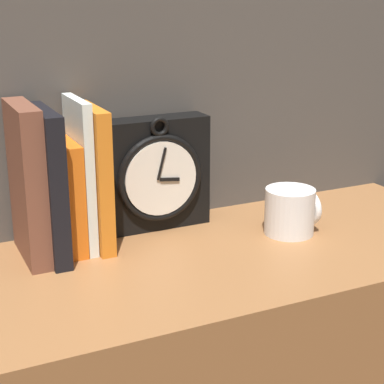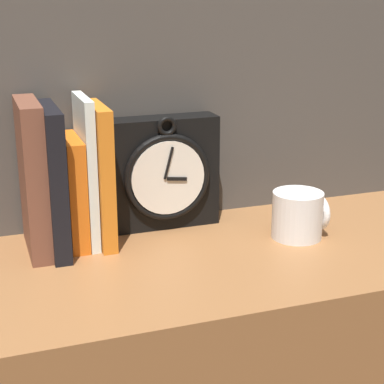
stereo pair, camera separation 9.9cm
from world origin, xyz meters
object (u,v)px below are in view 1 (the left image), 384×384
(mug, at_px, (291,211))
(book_slot1_black, at_px, (48,184))
(book_slot4_orange, at_px, (94,178))
(book_slot0_brown, at_px, (27,183))
(book_slot2_orange, at_px, (67,195))
(book_slot3_white, at_px, (80,174))
(clock, at_px, (153,174))

(mug, bearing_deg, book_slot1_black, 168.03)
(book_slot4_orange, bearing_deg, book_slot0_brown, -177.10)
(book_slot2_orange, bearing_deg, book_slot0_brown, -170.63)
(book_slot2_orange, bearing_deg, book_slot1_black, -154.94)
(book_slot1_black, xyz_separation_m, book_slot2_orange, (0.03, 0.02, -0.03))
(book_slot0_brown, bearing_deg, book_slot3_white, 7.19)
(book_slot4_orange, height_order, mug, book_slot4_orange)
(book_slot0_brown, relative_size, book_slot1_black, 1.04)
(clock, xyz_separation_m, mug, (0.21, -0.13, -0.06))
(book_slot2_orange, bearing_deg, book_slot3_white, 1.17)
(book_slot4_orange, bearing_deg, book_slot1_black, -172.28)
(book_slot3_white, bearing_deg, book_slot1_black, -164.18)
(book_slot3_white, bearing_deg, book_slot4_orange, -14.44)
(mug, bearing_deg, book_slot0_brown, 168.20)
(book_slot3_white, bearing_deg, mug, -16.39)
(book_slot2_orange, xyz_separation_m, mug, (0.37, -0.10, -0.05))
(book_slot1_black, height_order, mug, book_slot1_black)
(clock, relative_size, book_slot4_orange, 0.88)
(book_slot3_white, bearing_deg, book_slot2_orange, -178.83)
(book_slot2_orange, distance_m, mug, 0.39)
(clock, bearing_deg, book_slot4_orange, -163.99)
(book_slot1_black, height_order, book_slot2_orange, book_slot1_black)
(book_slot0_brown, distance_m, book_slot3_white, 0.09)
(book_slot3_white, bearing_deg, clock, 11.41)
(book_slot2_orange, relative_size, book_slot4_orange, 0.78)
(clock, bearing_deg, book_slot3_white, -168.59)
(book_slot1_black, bearing_deg, book_slot3_white, 15.82)
(book_slot1_black, bearing_deg, mug, -11.97)
(book_slot2_orange, distance_m, book_slot4_orange, 0.05)
(book_slot1_black, relative_size, book_slot4_orange, 1.02)
(book_slot0_brown, xyz_separation_m, book_slot2_orange, (0.06, 0.01, -0.03))
(clock, relative_size, book_slot0_brown, 0.84)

